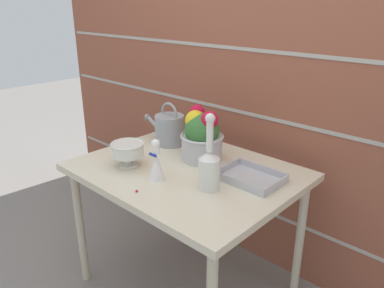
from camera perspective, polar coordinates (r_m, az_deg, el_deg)
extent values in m
plane|color=gray|center=(2.30, -0.76, -20.77)|extent=(12.00, 12.00, 0.00)
cube|color=brown|center=(2.18, 9.23, 9.40)|extent=(3.60, 0.08, 2.20)
cube|color=#A8A399|center=(2.42, 7.62, -8.66)|extent=(3.53, 0.00, 0.02)
cube|color=#A8A399|center=(2.19, 8.34, 4.65)|extent=(3.53, 0.00, 0.02)
cube|color=#A8A399|center=(2.12, 8.86, 14.02)|extent=(3.53, 0.00, 0.02)
cube|color=beige|center=(1.89, -0.87, -4.24)|extent=(1.07, 0.84, 0.04)
cylinder|color=beige|center=(2.22, -16.64, -12.02)|extent=(0.04, 0.04, 0.70)
cylinder|color=beige|center=(2.59, -2.97, -6.10)|extent=(0.04, 0.04, 0.70)
cylinder|color=beige|center=(2.10, 16.07, -13.99)|extent=(0.04, 0.04, 0.70)
cylinder|color=#93999E|center=(2.18, -3.43, 2.17)|extent=(0.17, 0.17, 0.17)
cylinder|color=#93999E|center=(2.28, -5.83, 3.13)|extent=(0.14, 0.02, 0.09)
cone|color=#93999E|center=(2.31, -6.97, 4.25)|extent=(0.05, 0.05, 0.06)
torus|color=#93999E|center=(2.15, -3.49, 4.71)|extent=(0.13, 0.01, 0.13)
cylinder|color=silver|center=(1.94, -9.64, -3.10)|extent=(0.10, 0.10, 0.01)
cylinder|color=silver|center=(1.93, -9.69, -2.33)|extent=(0.04, 0.04, 0.04)
sphere|color=silver|center=(1.93, -9.70, -2.27)|extent=(0.04, 0.04, 0.04)
cylinder|color=silver|center=(1.91, -9.79, -0.86)|extent=(0.16, 0.16, 0.06)
torus|color=silver|center=(1.90, -9.85, 0.02)|extent=(0.17, 0.17, 0.01)
cylinder|color=#BCBCC1|center=(1.97, 1.52, -0.56)|extent=(0.21, 0.21, 0.13)
torus|color=#BCBCC1|center=(1.95, 1.54, 1.19)|extent=(0.23, 0.23, 0.01)
sphere|color=#387033|center=(1.94, 1.55, 2.09)|extent=(0.18, 0.18, 0.18)
sphere|color=yellow|center=(1.94, 0.52, 3.61)|extent=(0.11, 0.11, 0.11)
sphere|color=red|center=(1.97, 0.80, 4.87)|extent=(0.08, 0.08, 0.08)
sphere|color=red|center=(1.88, 2.68, 3.70)|extent=(0.09, 0.09, 0.09)
cylinder|color=silver|center=(1.66, 2.63, -4.54)|extent=(0.10, 0.10, 0.15)
cone|color=silver|center=(1.63, 2.68, -1.69)|extent=(0.10, 0.10, 0.03)
cylinder|color=silver|center=(1.60, 2.73, 1.11)|extent=(0.03, 0.03, 0.14)
sphere|color=silver|center=(1.57, 2.78, 3.93)|extent=(0.04, 0.04, 0.04)
cone|color=white|center=(1.76, -5.44, -3.37)|extent=(0.08, 0.08, 0.13)
cylinder|color=white|center=(1.72, -5.54, -0.66)|extent=(0.04, 0.04, 0.05)
sphere|color=white|center=(1.71, -5.57, 0.04)|extent=(0.04, 0.04, 0.04)
cube|color=#193399|center=(1.72, -6.00, -1.66)|extent=(0.04, 0.01, 0.01)
cube|color=#B7B7BC|center=(1.79, 8.89, -5.32)|extent=(0.28, 0.21, 0.01)
cube|color=#B7B7BC|center=(1.70, 6.94, -5.99)|extent=(0.28, 0.01, 0.04)
cube|color=#B7B7BC|center=(1.86, 10.72, -3.83)|extent=(0.28, 0.01, 0.04)
cube|color=#B7B7BC|center=(1.85, 5.36, -3.61)|extent=(0.01, 0.21, 0.04)
cube|color=#B7B7BC|center=(1.72, 12.78, -6.20)|extent=(0.01, 0.21, 0.04)
sphere|color=red|center=(1.68, -8.42, -7.12)|extent=(0.01, 0.01, 0.01)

